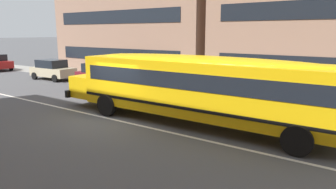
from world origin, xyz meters
The scene contains 7 objects.
ground_plane centered at (0.00, 0.00, 0.00)m, with size 400.00×400.00×0.00m, color #4C4C4F.
sidewalk_far centered at (0.00, 8.47, 0.01)m, with size 120.00×3.00×0.01m, color gray.
lane_centreline centered at (0.00, 0.00, 0.00)m, with size 110.00×0.16×0.01m, color silver.
school_bus centered at (3.27, 1.63, 1.73)m, with size 13.04×3.09×2.91m.
parked_car_beige_by_entrance centered at (-12.64, 5.63, 0.84)m, with size 3.98×2.04×1.64m.
parked_car_maroon_beside_sign centered at (-7.04, 5.78, 0.84)m, with size 3.94×1.95×1.64m.
apartment_block_far_left centered at (-9.77, 14.87, 6.65)m, with size 16.34×9.84×13.30m.
Camera 1 is at (9.83, -9.47, 3.86)m, focal length 33.07 mm.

